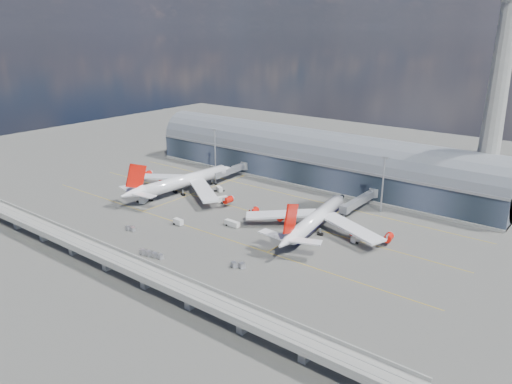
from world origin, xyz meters
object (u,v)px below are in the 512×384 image
Objects in this scene: floodlight_mast_left at (215,150)px; floodlight_mast_right at (383,183)px; service_truck_0 at (145,199)px; service_truck_1 at (178,222)px; control_tower at (497,96)px; airliner_left at (181,182)px; cargo_train_0 at (131,229)px; service_truck_5 at (219,189)px; cargo_train_2 at (238,265)px; cargo_train_1 at (151,254)px; service_truck_4 at (222,199)px; service_truck_3 at (357,239)px; airliner_right at (315,220)px; service_truck_2 at (232,224)px.

floodlight_mast_left is 1.00× the size of floodlight_mast_right.
service_truck_0 reaches higher than service_truck_1.
service_truck_1 is at bearing -135.33° from control_tower.
airliner_left is 13.62× the size of cargo_train_0.
floodlight_mast_right reaches higher than airliner_left.
service_truck_5 is 60.57m from cargo_train_0.
cargo_train_2 is at bearing -104.45° from service_truck_1.
airliner_left is 19.51m from service_truck_5.
airliner_left is at bearing -157.99° from floodlight_mast_right.
service_truck_4 is at bearing 27.58° from cargo_train_1.
service_truck_0 is 102.80m from service_truck_3.
floodlight_mast_left is at bearing 68.99° from cargo_train_2.
cargo_train_0 is 55.78m from cargo_train_2.
floodlight_mast_left reaches higher than cargo_train_2.
airliner_right is 67.54m from service_truck_5.
airliner_left reaches higher than service_truck_0.
service_truck_4 is (-64.81, -33.78, -12.17)m from floodlight_mast_right.
control_tower is 4.01× the size of floodlight_mast_right.
airliner_left is 51.73m from service_truck_2.
service_truck_1 is 19.65m from cargo_train_0.
floodlight_mast_right is 81.10m from service_truck_5.
control_tower is 22.37× the size of service_truck_1.
service_truck_4 reaches higher than service_truck_5.
floodlight_mast_right is 0.37× the size of airliner_left.
airliner_right is 43.97m from cargo_train_2.
service_truck_5 reaches higher than cargo_train_2.
floodlight_mast_left is at bearing 29.26° from cargo_train_0.
airliner_right is (-11.18, -37.62, -8.31)m from floodlight_mast_right.
floodlight_mast_right is 38.63m from service_truck_3.
floodlight_mast_right reaches higher than service_truck_0.
service_truck_3 is at bearing -113.88° from control_tower.
service_truck_3 is at bearing 22.89° from service_truck_4.
control_tower is 127.66m from service_truck_4.
service_truck_2 is 40.00m from cargo_train_1.
cargo_train_0 is (-106.25, -110.88, -50.77)m from control_tower.
airliner_right is 7.84× the size of service_truck_0.
airliner_right is 66.07m from cargo_train_1.
floodlight_mast_left reaches higher than service_truck_1.
airliner_right is (88.82, -37.62, -8.31)m from floodlight_mast_left.
service_truck_0 is 1.17× the size of service_truck_2.
floodlight_mast_left reaches higher than service_truck_0.
service_truck_5 is at bearing -163.63° from floodlight_mast_right.
service_truck_2 is at bearing -145.97° from service_truck_3.
service_truck_4 is 68.39m from cargo_train_2.
service_truck_5 is at bearing 33.61° from cargo_train_1.
service_truck_1 reaches higher than service_truck_5.
airliner_left is 12.66× the size of service_truck_4.
cargo_train_0 is 0.47× the size of cargo_train_1.
control_tower is at bearing -40.63° from service_truck_2.
cargo_train_0 is at bearing 76.97° from cargo_train_1.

